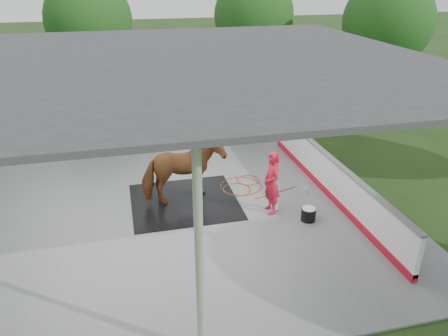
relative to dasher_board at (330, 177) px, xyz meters
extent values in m
plane|color=#1E3814|center=(-4.60, 0.00, -0.59)|extent=(100.00, 100.00, 0.00)
cube|color=slate|center=(-4.60, 0.00, -0.57)|extent=(12.00, 10.00, 0.05)
cylinder|color=beige|center=(-4.60, -4.70, 1.38)|extent=(0.14, 0.14, 3.85)
cylinder|color=beige|center=(-4.60, 4.70, 1.38)|extent=(0.14, 0.14, 3.85)
cylinder|color=beige|center=(1.10, 4.70, 1.38)|extent=(0.14, 0.14, 3.85)
cube|color=brown|center=(-4.60, -4.50, 3.26)|extent=(12.00, 0.10, 0.18)
cube|color=brown|center=(-4.60, -3.00, 3.26)|extent=(12.00, 0.10, 0.18)
cube|color=brown|center=(-4.60, -1.50, 3.26)|extent=(12.00, 0.10, 0.18)
cube|color=brown|center=(-4.60, 0.00, 3.26)|extent=(12.00, 0.10, 0.18)
cube|color=brown|center=(-4.60, 1.50, 3.26)|extent=(12.00, 0.10, 0.18)
cube|color=brown|center=(-4.60, 3.00, 3.26)|extent=(12.00, 0.10, 0.18)
cube|color=brown|center=(-4.60, 4.50, 3.26)|extent=(12.00, 0.10, 0.18)
cube|color=brown|center=(1.10, 0.00, 3.26)|extent=(0.12, 10.00, 0.18)
cube|color=#38383A|center=(-4.60, 0.00, 3.46)|extent=(12.60, 10.60, 0.10)
cube|color=#B70F26|center=(0.00, 0.00, -0.44)|extent=(0.14, 8.00, 0.20)
cube|color=white|center=(0.00, 0.00, 0.06)|extent=(0.12, 8.00, 1.00)
cube|color=slate|center=(0.00, 0.00, 0.58)|extent=(0.16, 8.00, 0.06)
cylinder|color=#382314|center=(-6.60, 12.00, 0.51)|extent=(0.36, 0.36, 2.20)
sphere|color=#194714|center=(-6.60, 12.00, 3.21)|extent=(4.00, 4.00, 4.00)
cylinder|color=#382314|center=(1.40, 12.00, 0.51)|extent=(0.36, 0.36, 2.20)
sphere|color=#194714|center=(1.40, 12.00, 3.21)|extent=(4.00, 4.00, 4.00)
cylinder|color=#382314|center=(6.40, 8.00, 0.51)|extent=(0.36, 0.36, 2.20)
sphere|color=#194714|center=(6.40, 8.00, 3.21)|extent=(4.00, 4.00, 4.00)
cube|color=black|center=(-4.07, 0.54, -0.53)|extent=(2.90, 2.72, 0.02)
imported|color=brown|center=(-4.07, 0.54, 0.40)|extent=(2.33, 1.37, 1.85)
imported|color=red|center=(-1.93, -0.53, 0.30)|extent=(0.45, 0.65, 1.69)
cylinder|color=black|center=(-1.13, -1.18, -0.38)|extent=(0.38, 0.38, 0.33)
cylinder|color=white|center=(-1.13, -1.18, -0.21)|extent=(0.35, 0.35, 0.03)
imported|color=silver|center=(-1.76, -0.50, -0.39)|extent=(0.13, 0.13, 0.30)
imported|color=#338CD8|center=(-0.60, 0.25, -0.44)|extent=(0.11, 0.11, 0.20)
torus|color=#AD370C|center=(-2.28, 1.08, -0.53)|extent=(1.24, 1.24, 0.02)
torus|color=#AD370C|center=(-2.46, 0.89, -0.53)|extent=(0.83, 0.83, 0.02)
torus|color=#AD370C|center=(-1.96, 1.41, -0.53)|extent=(0.70, 0.70, 0.02)
cylinder|color=#AD370C|center=(-1.43, 0.42, -0.53)|extent=(1.40, 0.47, 0.02)
camera|label=1|loc=(-5.52, -10.05, 5.36)|focal=35.00mm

